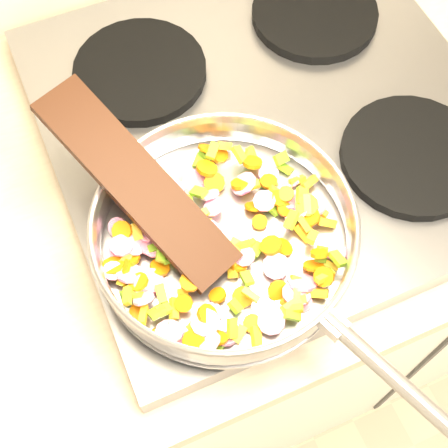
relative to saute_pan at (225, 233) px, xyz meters
name	(u,v)px	position (x,y,z in m)	size (l,w,h in m)	color
cooktop	(269,124)	(0.14, 0.16, -0.07)	(0.60, 0.60, 0.04)	#939399
grate_fl	(217,231)	(0.00, 0.02, -0.04)	(0.19, 0.19, 0.02)	black
grate_fr	(412,156)	(0.28, 0.02, -0.04)	(0.19, 0.19, 0.02)	black
grate_bl	(140,71)	(0.00, 0.30, -0.04)	(0.19, 0.19, 0.02)	black
grate_br	(315,14)	(0.28, 0.30, -0.04)	(0.19, 0.19, 0.02)	black
saute_pan	(225,233)	(0.00, 0.00, 0.00)	(0.35, 0.50, 0.06)	#9E9EA5
vegetable_heap	(218,243)	(-0.01, 0.00, -0.01)	(0.29, 0.27, 0.05)	#71AA20
wooden_spatula	(136,182)	(-0.07, 0.09, 0.03)	(0.29, 0.07, 0.01)	black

